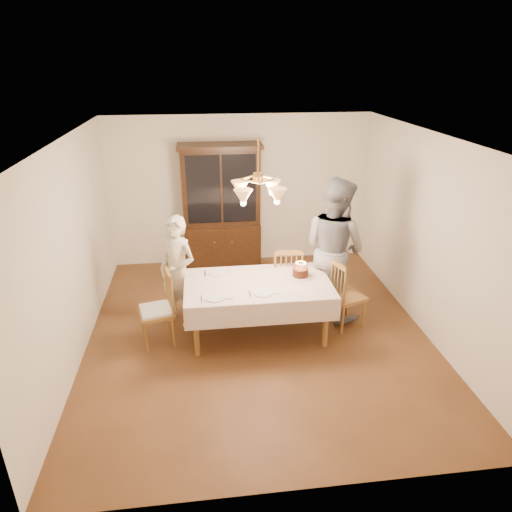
{
  "coord_description": "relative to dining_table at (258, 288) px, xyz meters",
  "views": [
    {
      "loc": [
        -0.68,
        -5.25,
        3.45
      ],
      "look_at": [
        0.0,
        0.2,
        1.05
      ],
      "focal_mm": 32.0,
      "sensor_mm": 36.0,
      "label": 1
    }
  ],
  "objects": [
    {
      "name": "room_shell",
      "position": [
        0.0,
        0.0,
        0.9
      ],
      "size": [
        5.0,
        5.0,
        5.0
      ],
      "color": "white",
      "rests_on": "ground"
    },
    {
      "name": "place_setting_near_right",
      "position": [
        0.04,
        -0.3,
        0.08
      ],
      "size": [
        0.39,
        0.25,
        0.02
      ],
      "color": "white",
      "rests_on": "dining_table"
    },
    {
      "name": "adult_in_grey",
      "position": [
        1.13,
        0.45,
        0.32
      ],
      "size": [
        1.16,
        1.23,
        2.0
      ],
      "primitive_type": "imported",
      "rotation": [
        0.0,
        0.0,
        2.14
      ],
      "color": "slate",
      "rests_on": "ground"
    },
    {
      "name": "elderly_woman",
      "position": [
        -1.04,
        0.43,
        0.1
      ],
      "size": [
        0.68,
        0.64,
        1.56
      ],
      "primitive_type": "imported",
      "rotation": [
        0.0,
        0.0,
        -0.65
      ],
      "color": "beige",
      "rests_on": "ground"
    },
    {
      "name": "chair_right_end",
      "position": [
        1.21,
        0.04,
        -0.24
      ],
      "size": [
        0.54,
        0.55,
        1.0
      ],
      "color": "brown",
      "rests_on": "ground"
    },
    {
      "name": "china_hutch",
      "position": [
        -0.34,
        2.25,
        0.36
      ],
      "size": [
        1.38,
        0.54,
        2.16
      ],
      "color": "black",
      "rests_on": "ground"
    },
    {
      "name": "chandelier",
      "position": [
        -0.0,
        -0.0,
        1.29
      ],
      "size": [
        0.62,
        0.62,
        0.73
      ],
      "color": "#BF8C3F",
      "rests_on": "ground"
    },
    {
      "name": "chair_far_side",
      "position": [
        0.5,
        0.62,
        -0.24
      ],
      "size": [
        0.46,
        0.44,
        1.0
      ],
      "color": "brown",
      "rests_on": "ground"
    },
    {
      "name": "ground",
      "position": [
        0.0,
        0.0,
        -0.68
      ],
      "size": [
        5.0,
        5.0,
        0.0
      ],
      "primitive_type": "plane",
      "color": "#522F17",
      "rests_on": "ground"
    },
    {
      "name": "chair_left_end",
      "position": [
        -1.31,
        -0.06,
        -0.23
      ],
      "size": [
        0.51,
        0.52,
        1.0
      ],
      "color": "brown",
      "rests_on": "ground"
    },
    {
      "name": "dining_table",
      "position": [
        0.0,
        0.0,
        0.0
      ],
      "size": [
        1.9,
        1.1,
        0.76
      ],
      "color": "brown",
      "rests_on": "ground"
    },
    {
      "name": "place_setting_near_left",
      "position": [
        -0.55,
        -0.35,
        0.08
      ],
      "size": [
        0.39,
        0.24,
        0.02
      ],
      "color": "white",
      "rests_on": "dining_table"
    },
    {
      "name": "place_setting_far_left",
      "position": [
        -0.5,
        0.35,
        0.08
      ],
      "size": [
        0.38,
        0.23,
        0.02
      ],
      "color": "white",
      "rests_on": "dining_table"
    },
    {
      "name": "birthday_cake",
      "position": [
        0.58,
        0.1,
        0.13
      ],
      "size": [
        0.3,
        0.3,
        0.21
      ],
      "color": "white",
      "rests_on": "dining_table"
    }
  ]
}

